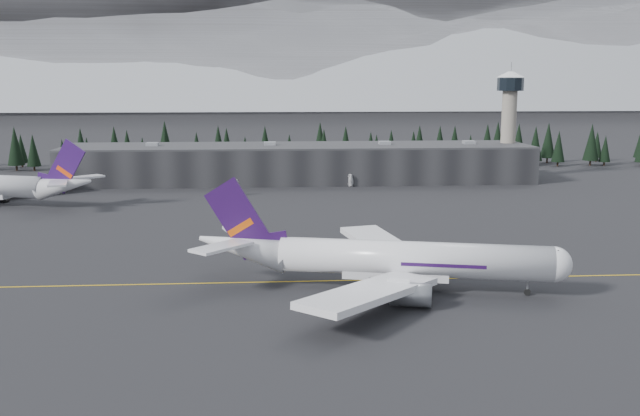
{
  "coord_description": "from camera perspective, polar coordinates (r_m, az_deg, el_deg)",
  "views": [
    {
      "loc": [
        -9.96,
        -121.44,
        34.21
      ],
      "look_at": [
        0.0,
        20.0,
        9.0
      ],
      "focal_mm": 40.0,
      "sensor_mm": 36.0,
      "label": 1
    }
  ],
  "objects": [
    {
      "name": "ground",
      "position": [
        126.55,
        0.64,
        -5.6
      ],
      "size": [
        1400.0,
        1400.0,
        0.0
      ],
      "primitive_type": "plane",
      "color": "black",
      "rests_on": "ground"
    },
    {
      "name": "terminal",
      "position": [
        248.21,
        -1.71,
        3.62
      ],
      "size": [
        160.0,
        30.0,
        12.6
      ],
      "color": "black",
      "rests_on": "ground"
    },
    {
      "name": "treeline",
      "position": [
        284.87,
        -2.01,
        4.69
      ],
      "size": [
        360.0,
        20.0,
        15.0
      ],
      "primitive_type": "cube",
      "color": "black",
      "rests_on": "ground"
    },
    {
      "name": "jet_main",
      "position": [
        119.22,
        4.85,
        -4.05
      ],
      "size": [
        61.54,
        56.16,
        18.38
      ],
      "rotation": [
        0.0,
        0.0,
        -0.23
      ],
      "color": "silver",
      "rests_on": "ground"
    },
    {
      "name": "mountain_ridge",
      "position": [
        1122.0,
        -3.55,
        8.31
      ],
      "size": [
        4400.0,
        900.0,
        420.0
      ],
      "primitive_type": null,
      "color": "white",
      "rests_on": "ground"
    },
    {
      "name": "gse_vehicle_a",
      "position": [
        218.25,
        -6.87,
        1.18
      ],
      "size": [
        3.2,
        5.52,
        1.45
      ],
      "primitive_type": "imported",
      "rotation": [
        0.0,
        0.0,
        0.16
      ],
      "color": "silver",
      "rests_on": "ground"
    },
    {
      "name": "gse_vehicle_b",
      "position": [
        235.13,
        2.5,
        1.88
      ],
      "size": [
        4.47,
        3.86,
        1.45
      ],
      "primitive_type": "imported",
      "rotation": [
        0.0,
        0.0,
        -0.96
      ],
      "color": "silver",
      "rests_on": "ground"
    },
    {
      "name": "taxiline",
      "position": [
        124.63,
        0.71,
        -5.85
      ],
      "size": [
        400.0,
        0.4,
        0.02
      ],
      "primitive_type": "cube",
      "color": "gold",
      "rests_on": "ground"
    },
    {
      "name": "control_tower",
      "position": [
        263.73,
        14.9,
        7.4
      ],
      "size": [
        10.0,
        10.0,
        37.7
      ],
      "color": "gray",
      "rests_on": "ground"
    }
  ]
}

